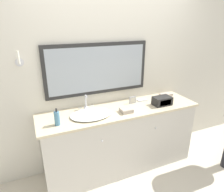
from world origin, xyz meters
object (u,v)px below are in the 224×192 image
(sink_basin, at_px, (91,114))
(appliance_box, at_px, (162,101))
(picture_frame, at_px, (133,100))
(soap_bottle, at_px, (57,118))

(sink_basin, xyz_separation_m, appliance_box, (1.00, -0.08, 0.04))
(sink_basin, distance_m, appliance_box, 1.00)
(appliance_box, bearing_deg, picture_frame, 149.39)
(soap_bottle, height_order, picture_frame, soap_bottle)
(sink_basin, height_order, appliance_box, sink_basin)
(soap_bottle, bearing_deg, appliance_box, 0.23)
(sink_basin, relative_size, appliance_box, 2.07)
(appliance_box, relative_size, picture_frame, 2.39)
(sink_basin, distance_m, picture_frame, 0.66)
(soap_bottle, bearing_deg, picture_frame, 11.23)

